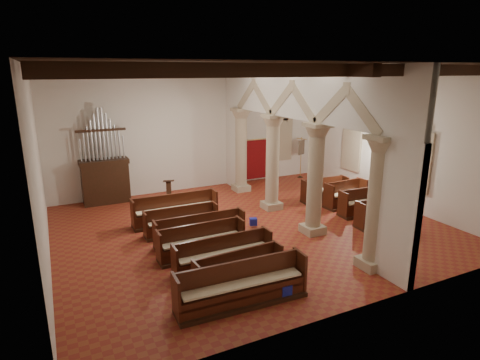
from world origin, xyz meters
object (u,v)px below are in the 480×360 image
(processional_banner, at_px, (301,164))
(nave_pew_0, at_px, (242,291))
(lectern, at_px, (169,193))
(pipe_organ, at_px, (105,173))
(aisle_pew_0, at_px, (379,217))

(processional_banner, relative_size, nave_pew_0, 0.65)
(lectern, bearing_deg, processional_banner, 18.64)
(pipe_organ, xyz_separation_m, aisle_pew_0, (9.01, -7.57, -1.01))
(pipe_organ, relative_size, aisle_pew_0, 2.21)
(lectern, relative_size, nave_pew_0, 0.33)
(processional_banner, xyz_separation_m, aisle_pew_0, (-1.40, -7.40, -0.43))
(pipe_organ, height_order, lectern, pipe_organ)
(processional_banner, bearing_deg, aisle_pew_0, -121.02)
(lectern, distance_m, nave_pew_0, 8.71)
(pipe_organ, bearing_deg, processional_banner, -0.92)
(pipe_organ, height_order, aisle_pew_0, pipe_organ)
(processional_banner, bearing_deg, nave_pew_0, -151.09)
(pipe_organ, distance_m, lectern, 2.99)
(lectern, height_order, processional_banner, processional_banner)
(nave_pew_0, relative_size, aisle_pew_0, 1.77)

